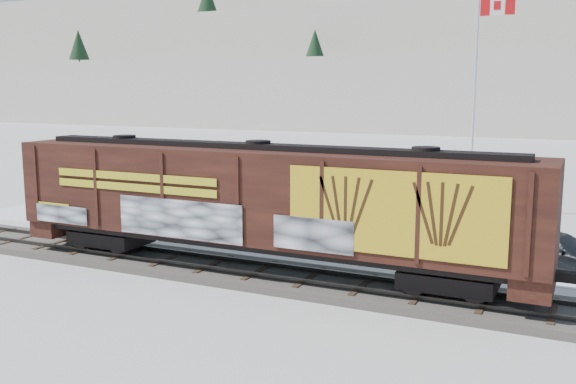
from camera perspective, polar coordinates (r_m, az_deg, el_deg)
The scene contains 9 objects.
ground at distance 23.84m, azimuth -2.50°, elevation -7.64°, with size 500.00×500.00×0.00m, color white.
rail_track at distance 23.80m, azimuth -2.50°, elevation -7.31°, with size 50.00×3.40×0.43m.
parking_strip at distance 30.43m, azimuth 4.18°, elevation -3.92°, with size 40.00×8.00×0.03m, color white.
hillside at distance 160.45m, azimuth 22.16°, elevation 11.15°, with size 360.00×110.00×93.00m.
hopper_railcar at distance 23.17m, azimuth -2.63°, elevation -0.60°, with size 20.07×3.06×4.53m.
flagpole at distance 36.49m, azimuth 16.27°, elevation 4.92°, with size 2.30×0.90×11.90m.
car_silver at distance 31.13m, azimuth -4.11°, elevation -2.07°, with size 1.92×4.78×1.63m, color #9D9FA4.
car_white at distance 31.31m, azimuth -0.51°, elevation -2.19°, with size 1.48×4.26×1.40m, color silver.
car_dark at distance 26.76m, azimuth 22.81°, elevation -4.88°, with size 1.96×4.81×1.40m, color black.
Camera 1 is at (10.79, -20.11, 6.88)m, focal length 40.00 mm.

